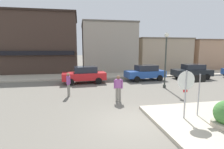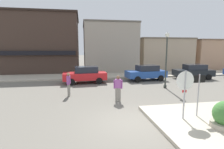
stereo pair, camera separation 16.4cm
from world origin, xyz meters
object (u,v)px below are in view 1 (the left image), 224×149
at_px(pedestrian_crossing_far, 118,88).
at_px(one_way_sign, 199,91).
at_px(lamp_post, 166,52).
at_px(parked_car_second, 145,72).
at_px(stop_sign, 186,88).
at_px(parked_car_nearest, 84,75).
at_px(parked_car_third, 192,71).
at_px(pedestrian_crossing_near, 68,84).

bearing_deg(pedestrian_crossing_far, one_way_sign, -47.05).
xyz_separation_m(lamp_post, parked_car_second, (-0.31, 3.58, -2.15)).
distance_m(stop_sign, parked_car_nearest, 10.54).
distance_m(one_way_sign, parked_car_third, 11.79).
relative_size(one_way_sign, lamp_post, 0.46).
height_order(lamp_post, parked_car_second, lamp_post).
bearing_deg(lamp_post, parked_car_second, 94.98).
xyz_separation_m(one_way_sign, pedestrian_crossing_far, (-3.05, 3.27, -0.46)).
height_order(one_way_sign, lamp_post, lamp_post).
bearing_deg(parked_car_second, lamp_post, -85.02).
height_order(parked_car_nearest, parked_car_second, same).
relative_size(lamp_post, pedestrian_crossing_near, 2.82).
xyz_separation_m(parked_car_nearest, parked_car_third, (11.46, 0.29, 0.00)).
height_order(lamp_post, parked_car_third, lamp_post).
distance_m(stop_sign, parked_car_second, 10.24).
bearing_deg(parked_car_third, pedestrian_crossing_far, -145.80).
height_order(parked_car_second, pedestrian_crossing_far, pedestrian_crossing_far).
relative_size(one_way_sign, pedestrian_crossing_far, 1.30).
distance_m(lamp_post, pedestrian_crossing_far, 5.87).
bearing_deg(parked_car_second, stop_sign, -101.61).
xyz_separation_m(lamp_post, parked_car_nearest, (-6.47, 3.25, -2.15)).
distance_m(one_way_sign, pedestrian_crossing_far, 4.49).
xyz_separation_m(pedestrian_crossing_near, pedestrian_crossing_far, (3.07, -1.81, 0.00)).
relative_size(parked_car_second, pedestrian_crossing_near, 2.57).
height_order(parked_car_nearest, pedestrian_crossing_near, pedestrian_crossing_near).
height_order(pedestrian_crossing_near, pedestrian_crossing_far, same).
bearing_deg(pedestrian_crossing_far, pedestrian_crossing_near, 149.51).
height_order(stop_sign, pedestrian_crossing_near, stop_sign).
bearing_deg(lamp_post, one_way_sign, -104.01).
xyz_separation_m(lamp_post, pedestrian_crossing_far, (-4.60, -2.98, -2.09)).
bearing_deg(parked_car_nearest, one_way_sign, -62.65).
bearing_deg(stop_sign, one_way_sign, 12.51).
bearing_deg(pedestrian_crossing_near, parked_car_nearest, 74.79).
height_order(lamp_post, parked_car_nearest, lamp_post).
height_order(stop_sign, parked_car_second, stop_sign).
relative_size(one_way_sign, parked_car_third, 0.51).
relative_size(stop_sign, pedestrian_crossing_near, 1.43).
bearing_deg(lamp_post, parked_car_nearest, 153.32).
relative_size(stop_sign, parked_car_third, 0.56).
bearing_deg(parked_car_nearest, pedestrian_crossing_far, -73.30).
bearing_deg(parked_car_third, pedestrian_crossing_near, -159.60).
bearing_deg(one_way_sign, pedestrian_crossing_far, 132.95).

